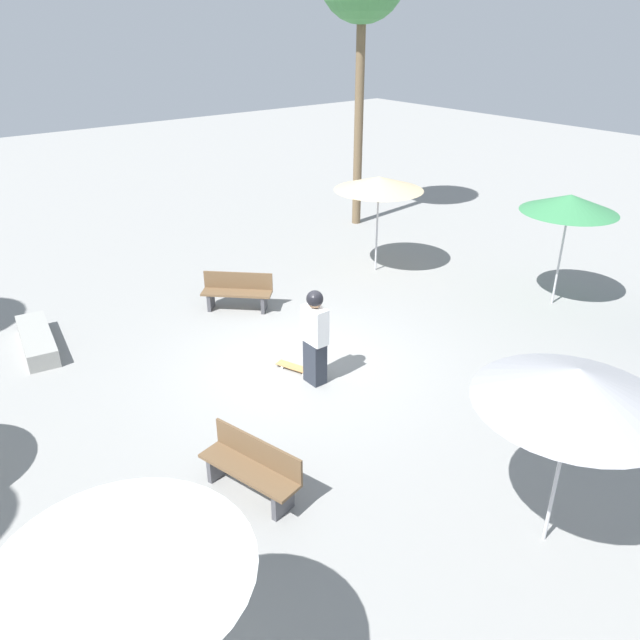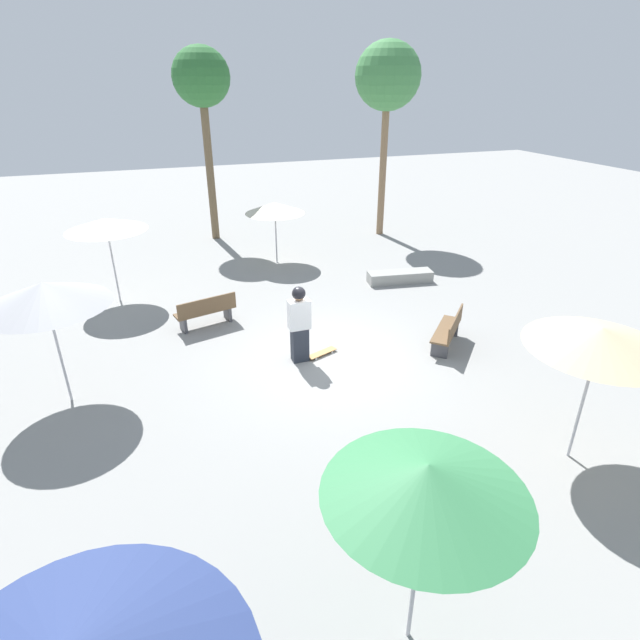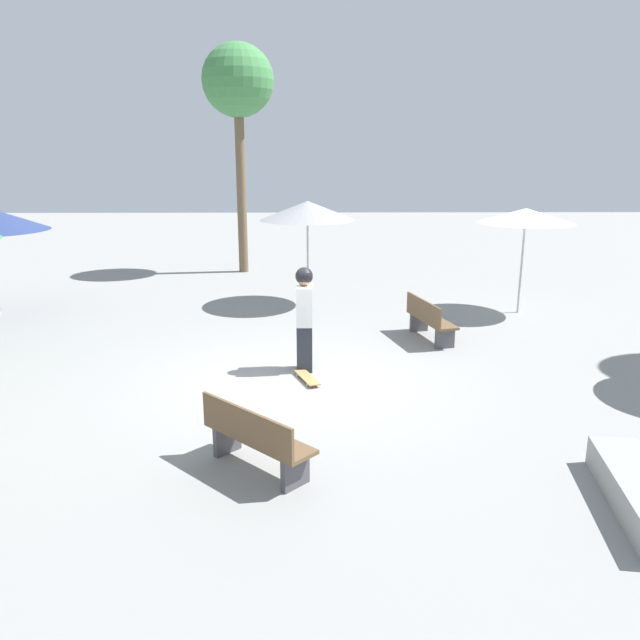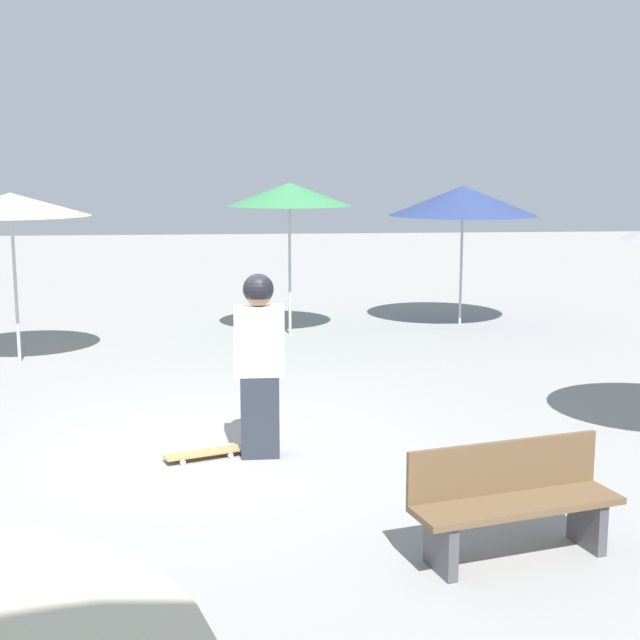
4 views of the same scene
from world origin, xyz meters
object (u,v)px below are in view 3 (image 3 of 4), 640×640
bench_far (255,438)px  palm_tree_center_left (238,85)px  bench_near (429,320)px  shade_umbrella_white (526,216)px  concrete_ledge (640,495)px  shade_umbrella_grey (307,211)px  skater_main (304,316)px  skateboard (307,377)px

bench_far → palm_tree_center_left: (-13.02, -1.50, 5.25)m
bench_near → shade_umbrella_white: (-2.21, 2.56, 1.89)m
palm_tree_center_left → concrete_ledge: bearing=22.3°
concrete_ledge → bench_far: bench_far is taller
bench_near → palm_tree_center_left: 10.31m
bench_far → shade_umbrella_grey: shade_umbrella_grey is taller
skater_main → bench_near: 3.16m
skateboard → shade_umbrella_grey: shade_umbrella_grey is taller
skateboard → palm_tree_center_left: 11.62m
skateboard → bench_near: (-2.36, 2.49, 0.37)m
bench_near → concrete_ledge: bearing=-4.2°
bench_near → skateboard: bearing=-60.8°
skateboard → bench_far: 3.15m
bench_far → shade_umbrella_white: bearing=97.7°
concrete_ledge → shade_umbrella_white: (-8.54, 1.43, 2.13)m
bench_far → shade_umbrella_grey: bearing=130.2°
concrete_ledge → bench_far: size_ratio=1.48×
concrete_ledge → bench_far: 4.33m
shade_umbrella_white → concrete_ledge: bearing=-9.5°
skater_main → bench_near: bearing=125.3°
bench_far → shade_umbrella_white: 9.68m
shade_umbrella_white → shade_umbrella_grey: bearing=-100.3°
concrete_ledge → shade_umbrella_white: size_ratio=0.86×
bench_far → shade_umbrella_grey: size_ratio=0.56×
shade_umbrella_white → palm_tree_center_left: (-5.40, -7.15, 3.36)m
shade_umbrella_grey → skater_main: bearing=-0.4°
shade_umbrella_grey → bench_near: bearing=38.7°
bench_near → skater_main: bearing=-69.0°
skater_main → palm_tree_center_left: palm_tree_center_left is taller
concrete_ledge → bench_near: size_ratio=1.29×
skateboard → palm_tree_center_left: (-9.96, -2.10, 5.61)m
bench_far → shade_umbrella_white: size_ratio=0.58×
shade_umbrella_grey → shade_umbrella_white: bearing=79.7°
skater_main → concrete_ledge: (4.54, 3.67, -0.82)m
skateboard → palm_tree_center_left: palm_tree_center_left is taller
bench_near → shade_umbrella_grey: shade_umbrella_grey is taller
bench_near → palm_tree_center_left: (-7.60, -4.59, 5.25)m
concrete_ledge → bench_near: bench_near is taller
skater_main → shade_umbrella_grey: bearing=179.6°
skateboard → palm_tree_center_left: size_ratio=0.12×
concrete_ledge → shade_umbrella_grey: 10.36m
concrete_ledge → bench_near: 6.44m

